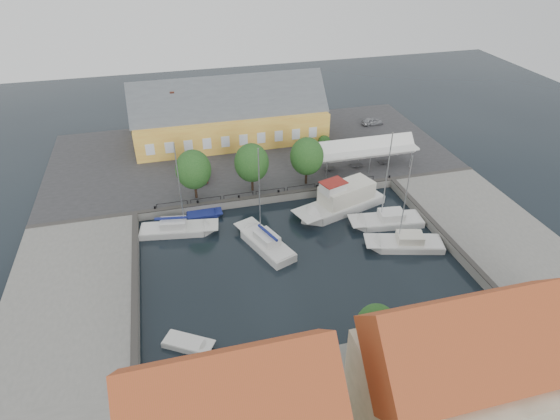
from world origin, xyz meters
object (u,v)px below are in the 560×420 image
at_px(car_red, 201,172).
at_px(trawler, 342,202).
at_px(car_silver, 372,121).
at_px(launch_nw, 204,216).
at_px(east_boat_b, 406,245).
at_px(tent_canopy, 365,149).
at_px(east_boat_a, 387,222).
at_px(center_sailboat, 265,244).
at_px(launch_sw, 188,345).
at_px(warehouse, 226,118).
at_px(west_boat_a, 177,230).

distance_m(car_red, trawler, 18.99).
distance_m(car_silver, launch_nw, 35.14).
xyz_separation_m(trawler, east_boat_b, (3.95, -8.85, -0.76)).
xyz_separation_m(tent_canopy, east_boat_a, (-2.10, -12.19, -3.42)).
distance_m(center_sailboat, launch_sw, 14.95).
height_order(tent_canopy, launch_sw, tent_canopy).
distance_m(car_silver, east_boat_b, 31.49).
bearing_deg(launch_sw, tent_canopy, 43.28).
distance_m(tent_canopy, east_boat_a, 12.84).
height_order(tent_canopy, east_boat_a, east_boat_a).
xyz_separation_m(launch_sw, launch_nw, (3.61, 19.23, -0.00)).
height_order(car_silver, trawler, trawler).
xyz_separation_m(car_silver, car_red, (-29.05, -10.65, 0.18)).
bearing_deg(center_sailboat, east_boat_a, 2.83).
bearing_deg(trawler, car_silver, 57.94).
bearing_deg(tent_canopy, car_silver, 61.62).
height_order(east_boat_a, launch_nw, east_boat_a).
height_order(tent_canopy, east_boat_b, east_boat_b).
bearing_deg(tent_canopy, warehouse, 140.14).
relative_size(center_sailboat, trawler, 0.98).
bearing_deg(center_sailboat, car_silver, 47.57).
xyz_separation_m(warehouse, west_boat_a, (-9.19, -21.68, -4.16)).
height_order(trawler, east_boat_a, east_boat_a).
bearing_deg(east_boat_b, west_boat_a, 159.40).
distance_m(center_sailboat, east_boat_b, 15.15).
height_order(car_silver, east_boat_a, east_boat_a).
relative_size(car_silver, center_sailboat, 0.30).
bearing_deg(west_boat_a, tent_canopy, 16.87).
relative_size(car_silver, trawler, 0.29).
height_order(center_sailboat, launch_sw, center_sailboat).
bearing_deg(center_sailboat, car_red, 107.94).
relative_size(east_boat_a, launch_sw, 2.69).
distance_m(trawler, east_boat_a, 5.92).
xyz_separation_m(center_sailboat, trawler, (10.72, 5.05, 0.65)).
bearing_deg(east_boat_b, launch_nw, 150.89).
bearing_deg(car_red, tent_canopy, -3.03).
bearing_deg(east_boat_b, east_boat_a, 89.67).
xyz_separation_m(car_silver, west_boat_a, (-32.99, -21.15, -1.34)).
bearing_deg(car_silver, tent_canopy, 147.72).
xyz_separation_m(east_boat_a, east_boat_b, (-0.03, -4.52, -0.00)).
height_order(car_silver, launch_nw, car_silver).
relative_size(tent_canopy, center_sailboat, 1.17).
height_order(east_boat_b, launch_nw, east_boat_b).
distance_m(center_sailboat, launch_nw, 9.48).
bearing_deg(center_sailboat, launch_sw, -128.62).
bearing_deg(east_boat_b, launch_sw, -161.81).
distance_m(tent_canopy, west_boat_a, 27.16).
relative_size(east_boat_a, west_boat_a, 1.04).
relative_size(east_boat_a, launch_nw, 2.86).
bearing_deg(launch_nw, tent_canopy, 13.40).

